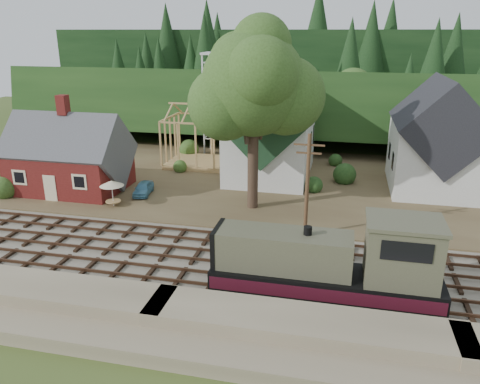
% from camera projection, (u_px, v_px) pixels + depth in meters
% --- Properties ---
extents(ground, '(140.00, 140.00, 0.00)m').
position_uv_depth(ground, '(195.00, 259.00, 32.08)').
color(ground, '#384C1E').
rests_on(ground, ground).
extents(embankment, '(64.00, 5.00, 1.60)m').
position_uv_depth(embankment, '(145.00, 333.00, 24.25)').
color(embankment, '#7F7259').
rests_on(embankment, ground).
extents(railroad_bed, '(64.00, 11.00, 0.16)m').
position_uv_depth(railroad_bed, '(195.00, 258.00, 32.06)').
color(railroad_bed, '#726B5B').
rests_on(railroad_bed, ground).
extents(village_flat, '(64.00, 26.00, 0.30)m').
position_uv_depth(village_flat, '(249.00, 180.00, 48.62)').
color(village_flat, brown).
rests_on(village_flat, ground).
extents(hillside, '(70.00, 28.96, 12.74)m').
position_uv_depth(hillside, '(281.00, 134.00, 70.79)').
color(hillside, '#1E3F19').
rests_on(hillside, ground).
extents(ridge, '(80.00, 20.00, 12.00)m').
position_uv_depth(ridge, '(293.00, 116.00, 85.53)').
color(ridge, black).
rests_on(ridge, ground).
extents(depot, '(10.80, 7.41, 9.00)m').
position_uv_depth(depot, '(70.00, 160.00, 44.51)').
color(depot, '#531513').
rests_on(depot, village_flat).
extents(church, '(8.40, 15.17, 13.00)m').
position_uv_depth(church, '(271.00, 130.00, 48.10)').
color(church, silver).
rests_on(church, village_flat).
extents(farmhouse, '(8.40, 10.80, 10.60)m').
position_uv_depth(farmhouse, '(437.00, 142.00, 44.24)').
color(farmhouse, silver).
rests_on(farmhouse, village_flat).
extents(timber_frame, '(8.20, 6.20, 6.99)m').
position_uv_depth(timber_frame, '(204.00, 139.00, 52.54)').
color(timber_frame, tan).
rests_on(timber_frame, village_flat).
extents(lattice_tower, '(3.20, 3.20, 12.12)m').
position_uv_depth(lattice_tower, '(217.00, 73.00, 55.85)').
color(lattice_tower, silver).
rests_on(lattice_tower, village_flat).
extents(big_tree, '(10.90, 8.40, 14.70)m').
position_uv_depth(big_tree, '(256.00, 91.00, 37.58)').
color(big_tree, '#38281E').
rests_on(big_tree, village_flat).
extents(telegraph_pole_near, '(2.20, 0.28, 8.00)m').
position_uv_depth(telegraph_pole_near, '(307.00, 185.00, 34.02)').
color(telegraph_pole_near, '#4C331E').
rests_on(telegraph_pole_near, ground).
extents(locomotive, '(12.91, 3.23, 5.14)m').
position_uv_depth(locomotive, '(334.00, 264.00, 26.63)').
color(locomotive, black).
rests_on(locomotive, railroad_bed).
extents(car_blue, '(1.90, 3.64, 1.18)m').
position_uv_depth(car_blue, '(143.00, 188.00, 43.68)').
color(car_blue, '#599EBF').
rests_on(car_blue, village_flat).
extents(car_red, '(5.25, 4.14, 1.33)m').
position_uv_depth(car_red, '(470.00, 182.00, 45.26)').
color(car_red, red).
rests_on(car_red, village_flat).
extents(patio_set, '(2.07, 2.07, 2.31)m').
position_uv_depth(patio_set, '(112.00, 184.00, 40.41)').
color(patio_set, silver).
rests_on(patio_set, village_flat).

